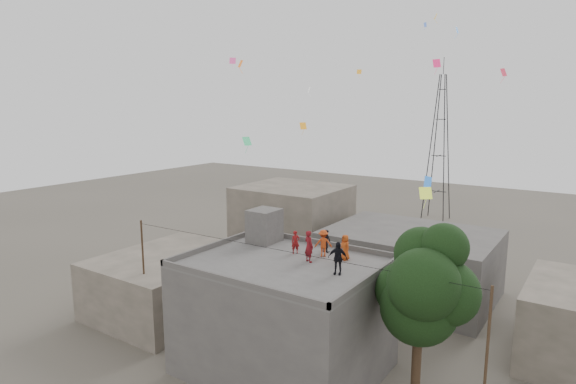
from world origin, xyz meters
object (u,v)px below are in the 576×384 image
object	(u,v)px
person_red_adult	(309,246)
transmission_tower	(439,148)
person_dark_adult	(338,258)
tree	(424,288)
stair_head_box	(264,226)

from	to	relation	value
person_red_adult	transmission_tower	bearing A→B (deg)	-60.17
transmission_tower	person_dark_adult	size ratio (longest dim) A/B	12.20
person_dark_adult	transmission_tower	bearing A→B (deg)	84.12
person_red_adult	person_dark_adult	world-z (taller)	person_red_adult
person_red_adult	person_dark_adult	bearing A→B (deg)	-178.56
tree	person_red_adult	distance (m)	6.38
tree	transmission_tower	xyz separation A→B (m)	(-11.37, 39.40, 2.97)
stair_head_box	transmission_tower	xyz separation A→B (m)	(-0.80, 37.40, 1.97)
stair_head_box	person_red_adult	distance (m)	4.61
tree	person_dark_adult	distance (m)	4.28
transmission_tower	person_red_adult	size ratio (longest dim) A/B	11.76
stair_head_box	transmission_tower	size ratio (longest dim) A/B	0.10
tree	person_dark_adult	size ratio (longest dim) A/B	5.55
transmission_tower	person_red_adult	distance (m)	39.56
tree	person_dark_adult	xyz separation A→B (m)	(-4.16, -0.60, 0.82)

